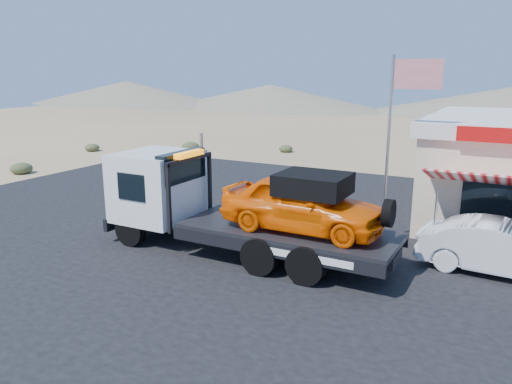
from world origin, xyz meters
TOP-DOWN VIEW (x-y plane):
  - ground at (0.00, 0.00)m, footprint 120.00×120.00m
  - asphalt_lot at (2.00, 3.00)m, footprint 32.00×24.00m
  - tow_truck at (1.11, 1.04)m, footprint 9.11×2.70m
  - white_sedan at (8.35, 3.09)m, footprint 4.50×1.74m
  - flagpole at (4.93, 4.50)m, footprint 1.55×0.10m
  - desert_scrub at (-14.50, 7.36)m, footprint 28.56×35.51m
  - distant_hills at (-9.77, 55.14)m, footprint 126.00×48.00m

SIDE VIEW (x-z plane):
  - ground at x=0.00m, z-range 0.00..0.00m
  - asphalt_lot at x=2.00m, z-range 0.00..0.02m
  - desert_scrub at x=-14.50m, z-range -0.04..0.63m
  - white_sedan at x=8.35m, z-range 0.02..1.48m
  - tow_truck at x=1.11m, z-range 0.12..3.16m
  - distant_hills at x=-9.77m, z-range -0.21..3.99m
  - flagpole at x=4.93m, z-range 0.76..6.76m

